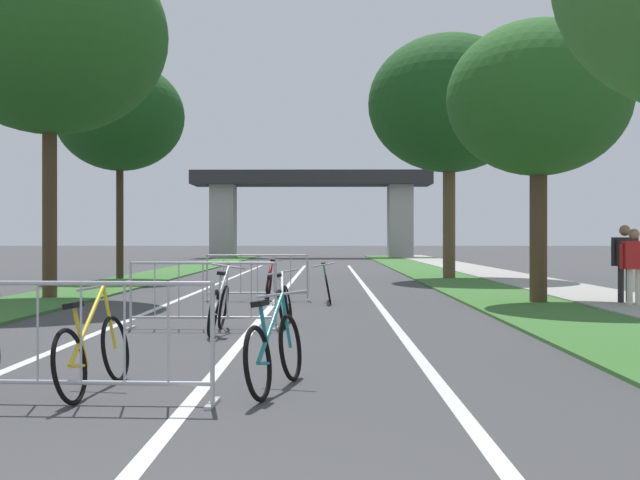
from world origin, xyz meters
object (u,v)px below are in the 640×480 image
(bicycle_teal_2, at_px, (275,351))
(tree_left_pine_far, at_px, (50,35))
(crowd_barrier_nearest, at_px, (81,343))
(crowd_barrier_second, at_px, (203,296))
(bicycle_red_5, at_px, (269,285))
(tree_left_maple_mid, at_px, (120,117))
(tree_right_oak_near, at_px, (538,99))
(pedestrian_strolling, at_px, (625,257))
(bicycle_white_3, at_px, (285,304))
(bicycle_silver_1, at_px, (219,307))
(crowd_barrier_third, at_px, (257,278))
(bicycle_green_0, at_px, (327,286))
(tree_right_pine_near, at_px, (449,104))
(pedestrian_waiting, at_px, (634,260))
(bicycle_yellow_4, at_px, (93,352))

(bicycle_teal_2, bearing_deg, tree_left_pine_far, 131.49)
(crowd_barrier_nearest, distance_m, crowd_barrier_second, 5.63)
(tree_left_pine_far, xyz_separation_m, bicycle_red_5, (5.16, -0.83, -5.78))
(tree_left_maple_mid, xyz_separation_m, bicycle_teal_2, (6.65, -19.98, -5.23))
(tree_right_oak_near, relative_size, pedestrian_strolling, 3.60)
(tree_left_maple_mid, relative_size, bicycle_white_3, 4.43)
(tree_right_oak_near, height_order, pedestrian_strolling, tree_right_oak_near)
(tree_right_oak_near, bearing_deg, bicycle_teal_2, -117.06)
(bicycle_red_5, bearing_deg, bicycle_silver_1, -99.31)
(tree_left_maple_mid, relative_size, crowd_barrier_third, 3.20)
(tree_right_oak_near, xyz_separation_m, bicycle_green_0, (-4.55, 0.37, -4.05))
(tree_left_maple_mid, bearing_deg, crowd_barrier_nearest, -76.26)
(tree_right_oak_near, height_order, crowd_barrier_third, tree_right_oak_near)
(tree_right_oak_near, bearing_deg, bicycle_silver_1, -139.10)
(bicycle_red_5, bearing_deg, tree_right_pine_near, 54.89)
(tree_left_pine_far, height_order, bicycle_green_0, tree_left_pine_far)
(tree_left_maple_mid, height_order, bicycle_white_3, tree_left_maple_mid)
(tree_right_oak_near, xyz_separation_m, bicycle_teal_2, (-5.03, -9.85, -4.04))
(tree_left_maple_mid, height_order, bicycle_silver_1, tree_left_maple_mid)
(bicycle_white_3, height_order, pedestrian_strolling, pedestrian_strolling)
(pedestrian_strolling, bearing_deg, bicycle_white_3, 17.16)
(bicycle_white_3, bearing_deg, crowd_barrier_second, -153.69)
(bicycle_green_0, xyz_separation_m, pedestrian_strolling, (6.21, -0.90, 0.67))
(tree_left_pine_far, xyz_separation_m, pedestrian_waiting, (12.64, -2.37, -5.17))
(crowd_barrier_second, xyz_separation_m, bicycle_green_0, (1.94, 5.18, -0.16))
(tree_right_oak_near, xyz_separation_m, bicycle_yellow_4, (-6.68, -9.96, -4.04))
(crowd_barrier_third, bearing_deg, tree_left_pine_far, 174.53)
(crowd_barrier_nearest, relative_size, bicycle_silver_1, 1.37)
(tree_right_pine_near, height_order, crowd_barrier_nearest, tree_right_pine_near)
(bicycle_teal_2, bearing_deg, bicycle_yellow_4, -162.77)
(tree_right_pine_near, distance_m, bicycle_teal_2, 21.55)
(tree_left_pine_far, distance_m, pedestrian_waiting, 13.86)
(tree_left_maple_mid, xyz_separation_m, pedestrian_waiting, (13.31, -11.23, -4.62))
(crowd_barrier_third, xyz_separation_m, pedestrian_strolling, (7.79, -1.34, 0.51))
(crowd_barrier_second, bearing_deg, tree_right_oak_near, 36.60)
(tree_left_pine_far, distance_m, tree_right_pine_near, 14.04)
(tree_left_pine_far, height_order, tree_left_maple_mid, tree_left_pine_far)
(crowd_barrier_second, distance_m, bicycle_teal_2, 5.24)
(bicycle_red_5, height_order, pedestrian_waiting, pedestrian_waiting)
(bicycle_yellow_4, bearing_deg, pedestrian_strolling, 53.76)
(bicycle_silver_1, relative_size, bicycle_teal_2, 1.03)
(crowd_barrier_nearest, bearing_deg, crowd_barrier_second, 88.31)
(bicycle_teal_2, relative_size, pedestrian_strolling, 0.99)
(tree_right_oak_near, distance_m, bicycle_silver_1, 9.09)
(pedestrian_waiting, bearing_deg, bicycle_green_0, -14.31)
(tree_left_maple_mid, relative_size, bicycle_yellow_4, 4.27)
(pedestrian_strolling, bearing_deg, tree_right_pine_near, -90.81)
(tree_left_pine_far, relative_size, crowd_barrier_second, 3.62)
(tree_left_pine_far, xyz_separation_m, bicycle_teal_2, (5.98, -11.12, -5.78))
(crowd_barrier_third, distance_m, pedestrian_waiting, 8.01)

